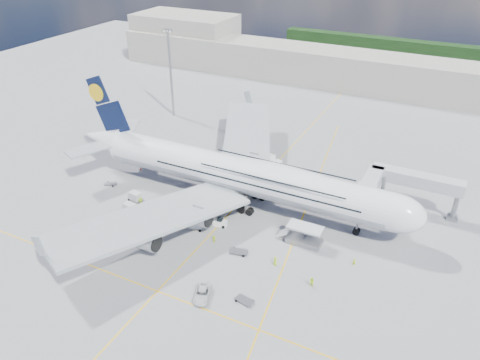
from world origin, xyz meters
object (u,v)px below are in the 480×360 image
at_px(dolly_row_b, 130,208).
at_px(catering_truck_inner, 267,162).
at_px(cone_wing_right_inner, 150,218).
at_px(dolly_back, 111,184).
at_px(crew_wing, 141,201).
at_px(cone_wing_right_outer, 55,259).
at_px(dolly_row_c, 195,223).
at_px(crew_van, 275,261).
at_px(service_van, 202,294).
at_px(cone_tail, 141,169).
at_px(cargo_loader, 303,237).
at_px(crew_nose, 354,262).
at_px(catering_truck_outer, 236,135).
at_px(dolly_nose_far, 245,300).
at_px(cone_wing_left_outer, 224,145).
at_px(airliner, 241,175).
at_px(light_mast, 171,73).
at_px(crew_tug, 214,239).
at_px(crew_loader, 312,282).
at_px(dolly_nose_near, 239,251).
at_px(cone_wing_left_inner, 212,172).
at_px(cone_nose, 403,229).
at_px(baggage_tug, 220,223).
at_px(dolly_row_a, 135,196).
at_px(jet_bridge, 398,183).

height_order(dolly_row_b, catering_truck_inner, catering_truck_inner).
relative_size(dolly_row_b, cone_wing_right_inner, 5.77).
bearing_deg(dolly_back, catering_truck_inner, 12.70).
relative_size(crew_wing, cone_wing_right_outer, 3.27).
xyz_separation_m(dolly_back, crew_wing, (11.21, -3.62, 0.66)).
height_order(dolly_row_c, crew_van, dolly_row_c).
xyz_separation_m(service_van, cone_tail, (-35.04, 30.24, -0.42)).
bearing_deg(cargo_loader, crew_nose, -12.62).
bearing_deg(catering_truck_outer, dolly_nose_far, -34.03).
bearing_deg(cone_wing_right_inner, cone_wing_left_outer, 94.14).
height_order(airliner, service_van, airliner).
relative_size(cargo_loader, catering_truck_outer, 1.22).
bearing_deg(crew_van, dolly_back, 32.30).
distance_m(airliner, dolly_nose_far, 29.84).
relative_size(cone_wing_right_outer, cone_tail, 1.01).
height_order(cargo_loader, light_mast, light_mast).
height_order(dolly_row_c, service_van, dolly_row_c).
distance_m(catering_truck_inner, crew_tug, 31.14).
height_order(dolly_row_c, dolly_back, dolly_row_c).
distance_m(catering_truck_outer, crew_tug, 44.78).
height_order(dolly_row_c, crew_wing, dolly_row_c).
xyz_separation_m(airliner, crew_loader, (21.86, -17.80, -5.91)).
bearing_deg(light_mast, dolly_nose_far, -48.49).
distance_m(crew_loader, cone_wing_right_outer, 45.23).
distance_m(dolly_nose_near, cone_wing_left_outer, 44.56).
bearing_deg(cone_wing_left_inner, cone_nose, -4.16).
distance_m(baggage_tug, cone_wing_right_outer, 30.87).
relative_size(dolly_row_a, cone_wing_left_inner, 5.79).
distance_m(airliner, cone_tail, 28.90).
height_order(light_mast, catering_truck_inner, light_mast).
xyz_separation_m(dolly_row_a, cone_nose, (52.96, 14.73, -0.87)).
relative_size(airliner, dolly_row_a, 22.25).
relative_size(crew_van, cone_wing_right_outer, 3.03).
height_order(dolly_nose_far, dolly_nose_near, dolly_nose_near).
xyz_separation_m(dolly_row_a, crew_loader, (42.33, -8.43, -0.17)).
bearing_deg(dolly_row_c, dolly_nose_far, -62.00).
relative_size(dolly_back, cone_wing_left_inner, 5.00).
xyz_separation_m(dolly_row_a, cone_wing_right_outer, (-0.70, -22.34, -0.84)).
height_order(dolly_back, cone_wing_right_outer, cone_wing_right_outer).
xyz_separation_m(crew_wing, cone_wing_right_inner, (4.90, -3.43, -0.69)).
xyz_separation_m(crew_tug, cone_wing_right_outer, (-22.89, -17.07, -0.51)).
height_order(catering_truck_inner, crew_van, catering_truck_inner).
relative_size(dolly_back, catering_truck_outer, 0.44).
relative_size(dolly_nose_near, cone_wing_right_outer, 5.85).
bearing_deg(dolly_back, crew_nose, -28.88).
height_order(service_van, cone_wing_left_inner, service_van).
bearing_deg(cone_nose, dolly_back, -169.21).
xyz_separation_m(jet_bridge, catering_truck_outer, (-44.39, 16.02, -5.07)).
height_order(baggage_tug, cone_tail, baggage_tug).
bearing_deg(airliner, crew_nose, -19.34).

